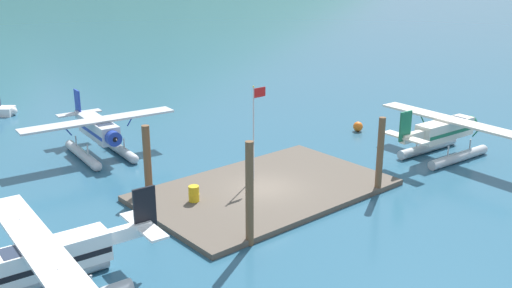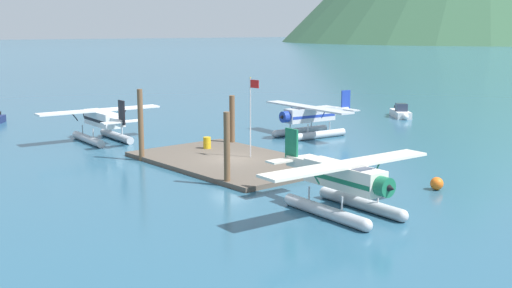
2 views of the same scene
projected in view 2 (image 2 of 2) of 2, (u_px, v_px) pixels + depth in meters
ground_plane at (231, 163)px, 43.68m from camera, size 1200.00×1200.00×0.00m
dock_platform at (230, 161)px, 43.65m from camera, size 14.13×8.83×0.30m
piling_near_left at (141, 125)px, 44.07m from camera, size 0.38×0.38×5.12m
piling_near_right at (227, 149)px, 36.88m from camera, size 0.38×0.38×4.47m
piling_far_left at (232, 121)px, 49.89m from camera, size 0.44×0.44×4.07m
flagpole at (252, 108)px, 43.56m from camera, size 0.95×0.10×5.68m
fuel_drum at (207, 143)px, 47.40m from camera, size 0.62×0.62×0.88m
mooring_buoy at (437, 184)px, 36.27m from camera, size 0.76×0.76×0.76m
seaplane_silver_bow_left at (310, 119)px, 54.34m from camera, size 10.49×7.96×3.84m
seaplane_white_port_aft at (102, 123)px, 51.90m from camera, size 7.97×10.48×3.84m
seaplane_cream_stbd_aft at (344, 183)px, 31.40m from camera, size 7.97×10.47×3.84m
boat_white_open_north at (401, 113)px, 66.59m from camera, size 4.17×3.86×1.50m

